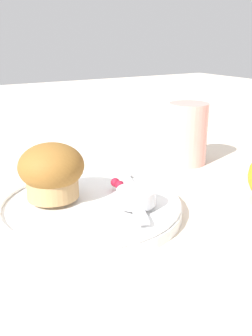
# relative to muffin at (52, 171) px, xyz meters

# --- Properties ---
(ground_plane) EXTENTS (3.00, 3.00, 0.00)m
(ground_plane) POSITION_rel_muffin_xyz_m (0.04, 0.06, -0.06)
(ground_plane) COLOR beige
(plate) EXTENTS (0.24, 0.24, 0.02)m
(plate) POSITION_rel_muffin_xyz_m (0.04, 0.04, -0.05)
(plate) COLOR white
(plate) RESTS_ON ground_plane
(muffin) EXTENTS (0.09, 0.09, 0.07)m
(muffin) POSITION_rel_muffin_xyz_m (0.00, 0.00, 0.00)
(muffin) COLOR tan
(muffin) RESTS_ON plate
(cream_ramekin) EXTENTS (0.05, 0.05, 0.02)m
(cream_ramekin) POSITION_rel_muffin_xyz_m (0.08, 0.08, -0.03)
(cream_ramekin) COLOR silver
(cream_ramekin) RESTS_ON plate
(berry_pair) EXTENTS (0.03, 0.01, 0.01)m
(berry_pair) POSITION_rel_muffin_xyz_m (0.02, 0.09, -0.03)
(berry_pair) COLOR maroon
(berry_pair) RESTS_ON plate
(butter_knife) EXTENTS (0.16, 0.08, 0.00)m
(butter_knife) POSITION_rel_muffin_xyz_m (0.05, 0.09, -0.04)
(butter_knife) COLOR #B7B7BC
(butter_knife) RESTS_ON plate
(juice_glass) EXTENTS (0.07, 0.07, 0.11)m
(juice_glass) POSITION_rel_muffin_xyz_m (-0.07, 0.29, -0.00)
(juice_glass) COLOR #E5998C
(juice_glass) RESTS_ON ground_plane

